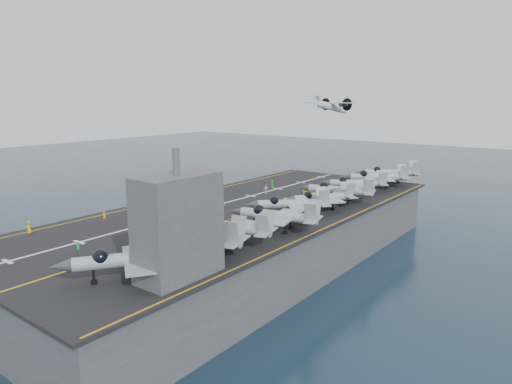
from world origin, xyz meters
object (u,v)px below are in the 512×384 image
Objects in this scene: tow_cart_a at (163,241)px; transport_plane at (331,107)px; fighter_jet_0 at (132,258)px; island_superstructure at (178,214)px.

transport_plane is (-20.29, 85.57, 17.18)m from tow_cart_a.
transport_plane is (-27.35, 96.19, 15.07)m from fighter_jet_0.
fighter_jet_0 is at bearing -74.13° from transport_plane.
tow_cart_a is (-10.53, 6.69, -6.94)m from island_superstructure.
island_superstructure is at bearing -71.53° from transport_plane.
transport_plane reaches higher than island_superstructure.
tow_cart_a is 89.61m from transport_plane.
tow_cart_a is at bearing 147.57° from island_superstructure.
island_superstructure is at bearing 48.55° from fighter_jet_0.
island_superstructure is 7.14m from fighter_jet_0.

